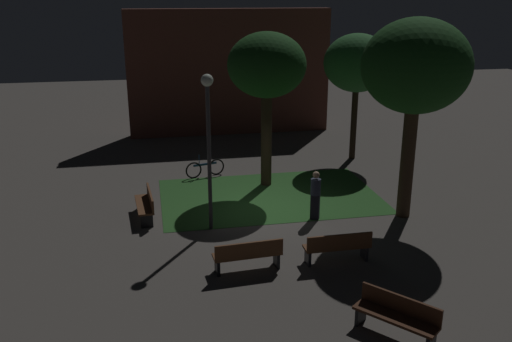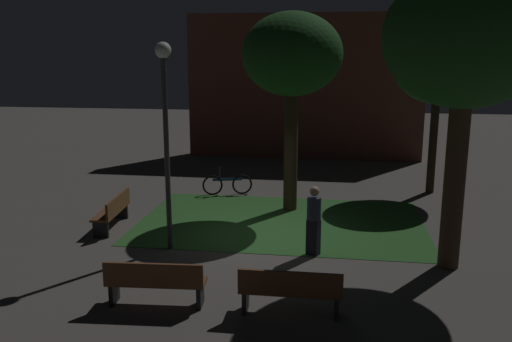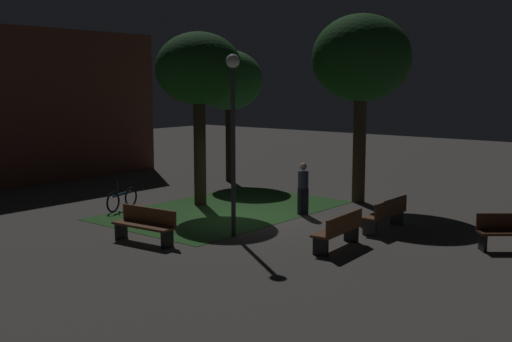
# 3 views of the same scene
# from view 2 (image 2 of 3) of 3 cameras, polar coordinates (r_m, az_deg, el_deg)

# --- Properties ---
(ground_plane) EXTENTS (60.00, 60.00, 0.00)m
(ground_plane) POSITION_cam_2_polar(r_m,az_deg,el_deg) (13.50, -0.08, -6.96)
(ground_plane) COLOR #56514C
(grass_lawn) EXTENTS (7.67, 4.94, 0.01)m
(grass_lawn) POSITION_cam_2_polar(r_m,az_deg,el_deg) (14.59, 2.70, -5.46)
(grass_lawn) COLOR #2D6028
(grass_lawn) RESTS_ON ground
(bench_near_trees) EXTENTS (1.83, 0.61, 0.88)m
(bench_near_trees) POSITION_cam_2_polar(r_m,az_deg,el_deg) (9.93, -10.76, -11.57)
(bench_near_trees) COLOR brown
(bench_near_trees) RESTS_ON ground
(bench_back_row) EXTENTS (1.80, 0.49, 0.88)m
(bench_back_row) POSITION_cam_2_polar(r_m,az_deg,el_deg) (9.45, 3.71, -12.64)
(bench_back_row) COLOR brown
(bench_back_row) RESTS_ON ground
(bench_front_right) EXTENTS (0.63, 1.83, 0.88)m
(bench_front_right) POSITION_cam_2_polar(r_m,az_deg,el_deg) (14.46, -15.05, -4.07)
(bench_front_right) COLOR brown
(bench_front_right) RESTS_ON ground
(tree_left_canopy) EXTENTS (3.27, 3.27, 6.27)m
(tree_left_canopy) POSITION_cam_2_polar(r_m,az_deg,el_deg) (11.52, 21.65, 13.01)
(tree_left_canopy) COLOR #423021
(tree_left_canopy) RESTS_ON ground
(tree_tall_center) EXTENTS (2.79, 2.79, 5.34)m
(tree_tall_center) POSITION_cam_2_polar(r_m,az_deg,el_deg) (17.98, 19.01, 10.57)
(tree_tall_center) COLOR #2D2116
(tree_tall_center) RESTS_ON ground
(tree_lawn_side) EXTENTS (2.82, 2.82, 5.65)m
(tree_lawn_side) POSITION_cam_2_polar(r_m,az_deg,el_deg) (15.11, 3.89, 12.11)
(tree_lawn_side) COLOR #38281C
(tree_lawn_side) RESTS_ON ground
(lamp_post_plaza_east) EXTENTS (0.36, 0.36, 4.75)m
(lamp_post_plaza_east) POSITION_cam_2_polar(r_m,az_deg,el_deg) (12.07, -9.72, 6.20)
(lamp_post_plaza_east) COLOR #333338
(lamp_post_plaza_east) RESTS_ON ground
(bicycle) EXTENTS (1.58, 0.50, 0.93)m
(bicycle) POSITION_cam_2_polar(r_m,az_deg,el_deg) (17.28, -3.09, -1.45)
(bicycle) COLOR black
(bicycle) RESTS_ON ground
(pedestrian) EXTENTS (0.34, 0.32, 1.61)m
(pedestrian) POSITION_cam_2_polar(r_m,az_deg,el_deg) (12.07, 6.23, -5.16)
(pedestrian) COLOR black
(pedestrian) RESTS_ON ground
(building_wall_backdrop) EXTENTS (10.12, 0.80, 6.18)m
(building_wall_backdrop) POSITION_cam_2_polar(r_m,az_deg,el_deg) (23.34, 5.21, 8.97)
(building_wall_backdrop) COLOR brown
(building_wall_backdrop) RESTS_ON ground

